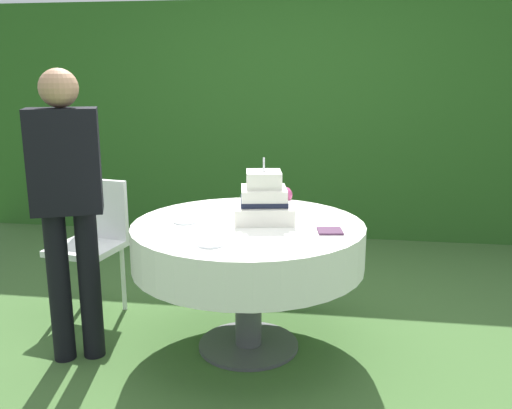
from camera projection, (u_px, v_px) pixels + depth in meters
ground_plane at (249, 346)px, 3.27m from camera, size 20.00×20.00×0.00m
foliage_hedge at (290, 121)px, 5.42m from camera, size 6.20×0.41×2.23m
cake_table at (248, 246)px, 3.12m from camera, size 1.31×1.31×0.75m
wedding_cake at (265, 201)px, 3.14m from camera, size 0.38×0.39×0.36m
serving_plate_near at (185, 221)px, 3.11m from camera, size 0.14×0.14×0.01m
serving_plate_far at (210, 244)px, 2.70m from camera, size 0.13×0.13×0.01m
napkin_stack at (330, 231)px, 2.93m from camera, size 0.15×0.15×0.01m
garden_chair at (93, 234)px, 3.63m from camera, size 0.46×0.46×0.89m
standing_person at (68, 198)px, 2.93m from camera, size 0.41×0.32×1.60m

